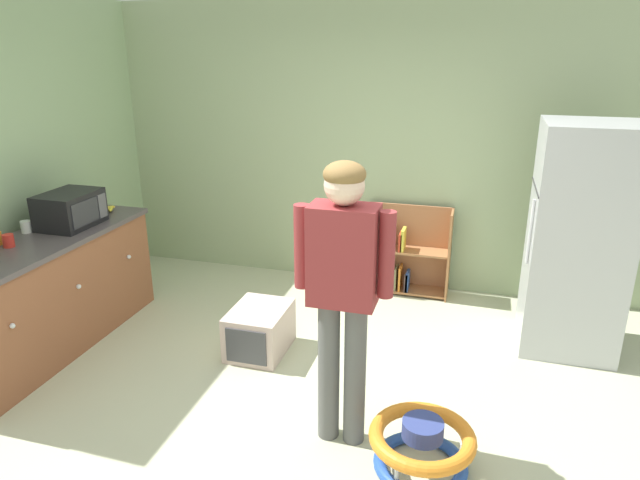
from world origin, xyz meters
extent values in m
plane|color=#B8BD9A|center=(0.00, 0.00, 0.00)|extent=(12.00, 12.00, 0.00)
cube|color=#9BAE84|center=(0.00, 2.33, 1.35)|extent=(5.20, 0.06, 2.70)
cube|color=#96B384|center=(-2.63, 0.80, 1.35)|extent=(0.06, 2.99, 2.70)
cube|color=brown|center=(-2.20, 0.29, 0.43)|extent=(0.60, 1.97, 0.86)
cube|color=#4E4648|center=(-2.20, 0.29, 0.88)|extent=(0.64, 2.01, 0.04)
sphere|color=silver|center=(-1.89, -0.37, 0.56)|extent=(0.04, 0.04, 0.04)
sphere|color=silver|center=(-1.89, 0.29, 0.56)|extent=(0.04, 0.04, 0.04)
sphere|color=silver|center=(-1.89, 0.94, 0.56)|extent=(0.04, 0.04, 0.04)
cube|color=#B7BABF|center=(1.74, 1.45, 0.89)|extent=(0.70, 0.68, 1.78)
cylinder|color=silver|center=(1.37, 1.28, 0.98)|extent=(0.02, 0.02, 0.50)
cube|color=#333333|center=(1.38, 1.45, 1.28)|extent=(0.01, 0.67, 0.01)
cube|color=#A26A3F|center=(-0.01, 2.11, 0.42)|extent=(0.02, 0.28, 0.85)
cube|color=#A26A3F|center=(0.77, 2.11, 0.42)|extent=(0.02, 0.28, 0.85)
cube|color=#A96B45|center=(0.38, 2.24, 0.42)|extent=(0.80, 0.02, 0.85)
cube|color=#A26A3F|center=(0.38, 2.11, 0.03)|extent=(0.76, 0.24, 0.02)
cube|color=#A26A3F|center=(0.38, 2.11, 0.43)|extent=(0.76, 0.24, 0.02)
cube|color=beige|center=(0.03, 2.08, 0.16)|extent=(0.03, 0.17, 0.25)
cube|color=beige|center=(0.03, 2.08, 0.57)|extent=(0.03, 0.17, 0.24)
cube|color=orange|center=(0.07, 2.08, 0.12)|extent=(0.03, 0.17, 0.16)
cube|color=#2857A4|center=(0.08, 2.08, 0.57)|extent=(0.02, 0.17, 0.26)
cube|color=#2D4FA1|center=(0.12, 2.08, 0.14)|extent=(0.02, 0.17, 0.21)
cube|color=#29914D|center=(0.14, 2.08, 0.56)|extent=(0.03, 0.17, 0.22)
cube|color=beige|center=(0.22, 2.08, 0.14)|extent=(0.03, 0.17, 0.20)
cube|color=gold|center=(0.19, 2.08, 0.53)|extent=(0.03, 0.17, 0.17)
cube|color=#6B6844|center=(0.28, 2.08, 0.15)|extent=(0.02, 0.17, 0.22)
cube|color=beige|center=(0.21, 2.08, 0.57)|extent=(0.02, 0.17, 0.25)
cube|color=orange|center=(0.32, 2.08, 0.16)|extent=(0.02, 0.17, 0.24)
cube|color=#B3321C|center=(0.31, 2.08, 0.53)|extent=(0.03, 0.17, 0.17)
cube|color=#2C519E|center=(0.39, 2.08, 0.13)|extent=(0.03, 0.17, 0.19)
cube|color=gold|center=(0.33, 2.08, 0.55)|extent=(0.03, 0.17, 0.21)
cube|color=#4A3734|center=(0.39, 2.08, 0.13)|extent=(0.03, 0.17, 0.18)
cylinder|color=#575857|center=(0.21, -0.16, 0.46)|extent=(0.13, 0.13, 0.92)
cylinder|color=#575857|center=(0.37, -0.16, 0.46)|extent=(0.13, 0.13, 0.92)
cube|color=maroon|center=(0.29, -0.16, 1.20)|extent=(0.38, 0.22, 0.57)
cylinder|color=maroon|center=(0.05, -0.16, 1.23)|extent=(0.09, 0.09, 0.49)
cylinder|color=maroon|center=(0.53, -0.16, 1.23)|extent=(0.09, 0.09, 0.49)
sphere|color=beige|center=(0.29, -0.16, 1.60)|extent=(0.22, 0.22, 0.22)
ellipsoid|color=brown|center=(0.29, -0.16, 1.66)|extent=(0.23, 0.23, 0.14)
torus|color=#2550B5|center=(0.79, -0.31, 0.04)|extent=(0.54, 0.54, 0.07)
torus|color=orange|center=(0.79, -0.31, 0.22)|extent=(0.60, 0.60, 0.08)
cylinder|color=navy|center=(0.79, -0.31, 0.27)|extent=(0.23, 0.23, 0.10)
cylinder|color=silver|center=(1.02, -0.31, 0.13)|extent=(0.02, 0.02, 0.18)
cylinder|color=silver|center=(0.68, -0.12, 0.13)|extent=(0.02, 0.02, 0.18)
cylinder|color=silver|center=(0.68, -0.50, 0.13)|extent=(0.02, 0.02, 0.18)
cube|color=beige|center=(-0.58, 0.68, 0.18)|extent=(0.42, 0.54, 0.36)
cube|color=#424247|center=(-0.58, 0.40, 0.18)|extent=(0.32, 0.01, 0.27)
cube|color=black|center=(-2.19, 0.67, 1.04)|extent=(0.36, 0.48, 0.28)
cube|color=#2D2D33|center=(-2.00, 0.62, 1.04)|extent=(0.01, 0.31, 0.20)
cube|color=#515156|center=(-2.00, 0.84, 1.04)|extent=(0.01, 0.10, 0.20)
ellipsoid|color=yellow|center=(-2.17, 1.11, 0.93)|extent=(0.11, 0.15, 0.04)
ellipsoid|color=gold|center=(-2.15, 1.11, 0.93)|extent=(0.07, 0.16, 0.04)
ellipsoid|color=yellow|center=(-2.14, 1.11, 0.93)|extent=(0.07, 0.16, 0.04)
ellipsoid|color=yellow|center=(-2.13, 1.11, 0.93)|extent=(0.11, 0.15, 0.04)
cylinder|color=white|center=(-2.41, 0.42, 0.95)|extent=(0.08, 0.08, 0.09)
cylinder|color=red|center=(-2.29, 0.11, 0.95)|extent=(0.08, 0.08, 0.09)
cylinder|color=blue|center=(-2.33, 1.10, 0.95)|extent=(0.08, 0.08, 0.09)
camera|label=1|loc=(0.97, -3.01, 2.32)|focal=31.90mm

